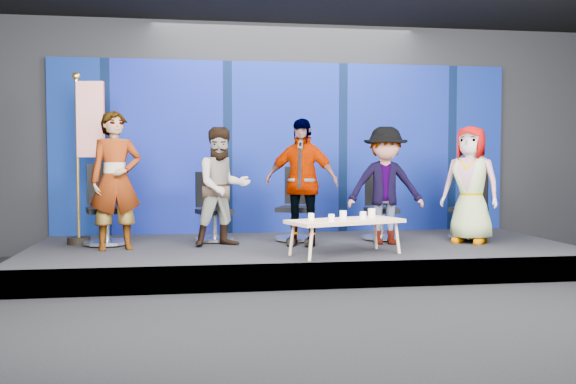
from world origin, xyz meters
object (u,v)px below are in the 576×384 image
Objects in this scene: chair_e at (470,216)px; mug_d at (363,215)px; mug_a at (311,217)px; mug_e at (372,213)px; chair_a at (106,218)px; panelist_a at (116,181)px; panelist_e at (471,185)px; coffee_table at (345,222)px; chair_c at (296,216)px; chair_b at (213,218)px; mug_b at (331,218)px; mug_c at (343,215)px; panelist_b at (222,187)px; panelist_c at (301,182)px; flag_stand at (86,154)px; panelist_d at (385,186)px; chair_d at (381,217)px.

mug_d is at bearing -105.53° from chair_e.
mug_e reaches higher than mug_a.
chair_a is 0.62× the size of panelist_a.
coffee_table is at bearing -115.68° from panelist_e.
chair_c is at bearing -141.14° from chair_e.
chair_a reaches higher than coffee_table.
mug_a is (-2.33, -0.82, -0.33)m from panelist_e.
chair_e is at bearing 108.26° from panelist_e.
chair_b is at bearing -149.26° from panelist_e.
mug_b is at bearing -69.04° from chair_b.
mug_b is at bearing -150.53° from mug_d.
mug_e is (0.74, -1.14, 0.13)m from chair_c.
panelist_a reaches higher than mug_d.
chair_c is 1.34m from mug_c.
panelist_b is 17.51× the size of mug_d.
panelist_c is 2.29m from panelist_e.
chair_e is at bearing 28.26° from mug_c.
flag_stand reaches higher than chair_a.
panelist_d is 1.60× the size of chair_e.
flag_stand is (-3.55, 1.16, 0.73)m from mug_e.
panelist_c is 1.06m from mug_e.
chair_c reaches higher than chair_d.
mug_b is 0.75m from mug_e.
coffee_table is (1.39, -0.98, -0.39)m from panelist_b.
panelist_c reaches higher than chair_d.
mug_e is at bearing -107.76° from chair_e.
panelist_c reaches higher than chair_e.
chair_a is 1.42m from chair_b.
panelist_d reaches higher than mug_c.
panelist_e is 17.85× the size of mug_d.
flag_stand is at bearing 152.06° from mug_a.
panelist_b is 18.25× the size of mug_b.
panelist_d is at bearing -21.19° from chair_a.
mug_c is at bearing 168.02° from mug_d.
panelist_c is (2.34, 0.03, -0.03)m from panelist_a.
mug_b reaches higher than coffee_table.
panelist_c is 1.13× the size of coffee_table.
panelist_e is 1.07× the size of coffee_table.
mug_d is (1.72, -1.43, 0.15)m from chair_b.
mug_d is 0.25m from mug_e.
mug_e reaches higher than mug_d.
mug_e is at bearing 19.47° from mug_a.
panelist_a is at bearing 169.60° from panelist_b.
chair_a is 12.63× the size of mug_a.
chair_b is 3.50m from panelist_e.
panelist_b is 0.93× the size of panelist_c.
panelist_a is at bearing 157.21° from mug_b.
mug_d is at bearing -109.31° from chair_d.
mug_c is at bearing 92.06° from coffee_table.
coffee_table is (0.35, -1.38, 0.05)m from chair_c.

